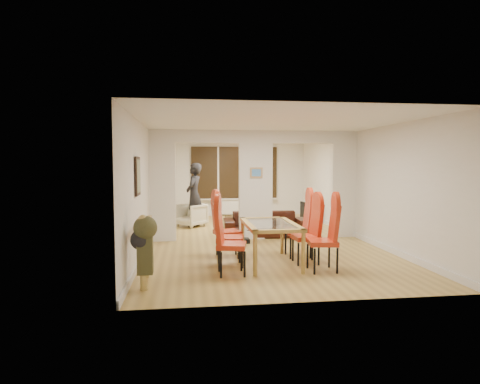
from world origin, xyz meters
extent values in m
cube|color=#B29047|center=(0.00, 0.00, 0.00)|extent=(5.00, 9.00, 0.01)
cube|color=white|center=(0.00, 0.00, 1.30)|extent=(5.00, 0.18, 2.60)
cube|color=black|center=(0.00, 4.44, 1.50)|extent=(3.00, 0.08, 1.80)
cube|color=white|center=(0.00, 4.40, 0.30)|extent=(1.40, 0.08, 0.50)
sphere|color=orange|center=(0.30, 3.30, 2.15)|extent=(0.36, 0.36, 0.36)
cube|color=gray|center=(-2.47, -2.40, 1.60)|extent=(0.04, 0.52, 0.67)
cube|color=#4C8CD8|center=(0.00, -0.10, 1.60)|extent=(0.30, 0.03, 0.25)
imported|color=black|center=(0.31, 0.30, 0.30)|extent=(2.11, 0.90, 0.61)
imported|color=beige|center=(-1.54, 2.10, 0.33)|extent=(1.02, 1.02, 0.66)
imported|color=black|center=(-1.44, 2.08, 0.92)|extent=(0.77, 0.63, 1.83)
imported|color=black|center=(2.00, 2.68, 0.29)|extent=(1.03, 0.25, 0.59)
cylinder|color=#143F19|center=(0.17, 2.28, 0.38)|extent=(0.07, 0.07, 0.27)
imported|color=#322211|center=(0.22, 2.34, 0.27)|extent=(0.21, 0.21, 0.05)
camera|label=1|loc=(-1.60, -9.48, 1.81)|focal=30.00mm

